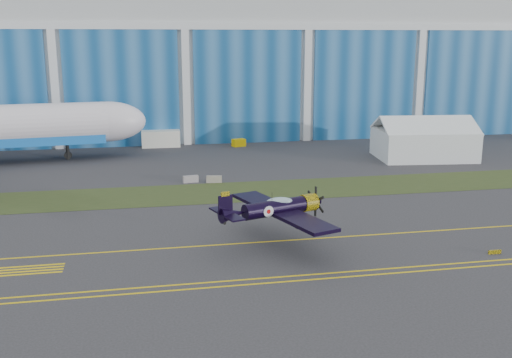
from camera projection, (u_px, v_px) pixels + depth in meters
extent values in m
plane|color=#39373B|center=(228.00, 227.00, 60.17)|extent=(260.00, 260.00, 0.00)
cube|color=#475128|center=(211.00, 193.00, 73.53)|extent=(260.00, 10.00, 0.02)
cube|color=silver|center=(177.00, 55.00, 125.49)|extent=(220.00, 45.00, 30.00)
cube|color=#154E8B|center=(186.00, 88.00, 104.86)|extent=(220.00, 0.60, 20.00)
cube|color=silver|center=(185.00, 26.00, 102.38)|extent=(220.00, 0.70, 1.20)
cube|color=yellow|center=(236.00, 244.00, 55.39)|extent=(200.00, 0.20, 0.02)
cube|color=yellow|center=(256.00, 284.00, 46.31)|extent=(80.00, 0.20, 0.02)
cube|color=yellow|center=(253.00, 279.00, 47.27)|extent=(80.00, 0.20, 0.02)
cube|color=yellow|center=(495.00, 252.00, 52.78)|extent=(1.20, 0.15, 0.35)
cube|color=white|center=(161.00, 139.00, 104.50)|extent=(6.65, 2.77, 2.86)
cube|color=yellow|center=(239.00, 143.00, 105.12)|extent=(2.53, 1.99, 1.29)
cube|color=gray|center=(191.00, 179.00, 78.86)|extent=(2.06, 0.87, 0.90)
cube|color=gray|center=(214.00, 179.00, 78.75)|extent=(2.07, 0.93, 0.90)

